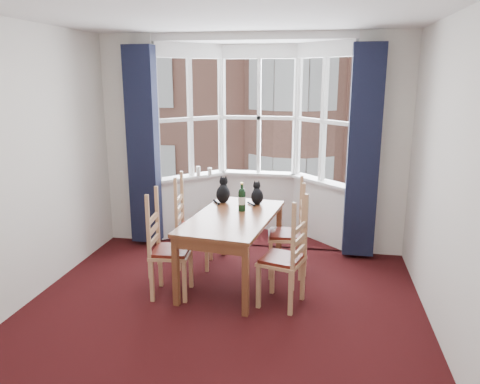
% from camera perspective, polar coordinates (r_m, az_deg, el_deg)
% --- Properties ---
extents(floor, '(4.50, 4.50, 0.00)m').
position_cam_1_polar(floor, '(4.50, -3.29, -16.35)').
color(floor, black).
rests_on(floor, ground).
extents(ceiling, '(4.50, 4.50, 0.00)m').
position_cam_1_polar(ceiling, '(3.92, -3.91, 21.69)').
color(ceiling, white).
rests_on(ceiling, floor).
extents(wall_left, '(0.00, 4.50, 4.50)m').
position_cam_1_polar(wall_left, '(4.85, -27.22, 2.07)').
color(wall_left, silver).
rests_on(wall_left, floor).
extents(wall_right, '(0.00, 4.50, 4.50)m').
position_cam_1_polar(wall_right, '(4.02, 25.34, 0.07)').
color(wall_right, silver).
rests_on(wall_right, floor).
extents(wall_near, '(4.00, 0.00, 4.00)m').
position_cam_1_polar(wall_near, '(1.99, -19.35, -13.10)').
color(wall_near, silver).
rests_on(wall_near, floor).
extents(wall_back_pier_left, '(0.70, 0.12, 2.80)m').
position_cam_1_polar(wall_back_pier_left, '(6.61, -13.02, 6.09)').
color(wall_back_pier_left, silver).
rests_on(wall_back_pier_left, floor).
extents(wall_back_pier_right, '(0.70, 0.12, 2.80)m').
position_cam_1_polar(wall_back_pier_right, '(6.13, 16.85, 5.24)').
color(wall_back_pier_right, silver).
rests_on(wall_back_pier_right, floor).
extents(bay_window, '(2.76, 0.94, 2.80)m').
position_cam_1_polar(bay_window, '(6.65, 2.02, 6.49)').
color(bay_window, white).
rests_on(bay_window, floor).
extents(curtain_left, '(0.38, 0.22, 2.60)m').
position_cam_1_polar(curtain_left, '(6.36, -11.70, 5.40)').
color(curtain_left, '#161931').
rests_on(curtain_left, floor).
extents(curtain_right, '(0.38, 0.22, 2.60)m').
position_cam_1_polar(curtain_right, '(5.94, 14.80, 4.62)').
color(curtain_right, '#161931').
rests_on(curtain_right, floor).
extents(dining_table, '(1.02, 1.64, 0.77)m').
position_cam_1_polar(dining_table, '(5.18, -0.88, -3.82)').
color(dining_table, brown).
rests_on(dining_table, floor).
extents(chair_left_near, '(0.44, 0.46, 0.92)m').
position_cam_1_polar(chair_left_near, '(5.01, -9.42, -7.25)').
color(chair_left_near, tan).
rests_on(chair_left_near, floor).
extents(chair_left_far, '(0.44, 0.46, 0.92)m').
position_cam_1_polar(chair_left_far, '(5.72, -6.45, -4.43)').
color(chair_left_far, tan).
rests_on(chair_left_far, floor).
extents(chair_right_near, '(0.50, 0.51, 0.92)m').
position_cam_1_polar(chair_right_near, '(4.73, 6.14, -8.48)').
color(chair_right_near, tan).
rests_on(chair_right_near, floor).
extents(chair_right_far, '(0.44, 0.46, 0.92)m').
position_cam_1_polar(chair_right_far, '(5.47, 6.53, -5.29)').
color(chair_right_far, tan).
rests_on(chair_right_far, floor).
extents(cat_left, '(0.19, 0.25, 0.32)m').
position_cam_1_polar(cat_left, '(5.68, -2.06, -0.05)').
color(cat_left, black).
rests_on(cat_left, dining_table).
extents(cat_right, '(0.19, 0.23, 0.28)m').
position_cam_1_polar(cat_right, '(5.60, 2.10, -0.40)').
color(cat_right, black).
rests_on(cat_right, dining_table).
extents(wine_bottle, '(0.08, 0.08, 0.33)m').
position_cam_1_polar(wine_bottle, '(5.31, 0.24, -0.81)').
color(wine_bottle, black).
rests_on(wine_bottle, dining_table).
extents(candle_tall, '(0.06, 0.06, 0.14)m').
position_cam_1_polar(candle_tall, '(6.74, -5.11, 2.57)').
color(candle_tall, white).
rests_on(candle_tall, bay_window).
extents(candle_short, '(0.06, 0.06, 0.11)m').
position_cam_1_polar(candle_short, '(6.73, -3.69, 2.48)').
color(candle_short, white).
rests_on(candle_short, bay_window).
extents(street, '(80.00, 80.00, 0.00)m').
position_cam_1_polar(street, '(36.97, 8.37, 1.02)').
color(street, '#333335').
rests_on(street, ground).
extents(tenement_building, '(18.40, 7.80, 15.20)m').
position_cam_1_polar(tenement_building, '(17.82, 7.24, 11.81)').
color(tenement_building, '#945D4C').
rests_on(tenement_building, street).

